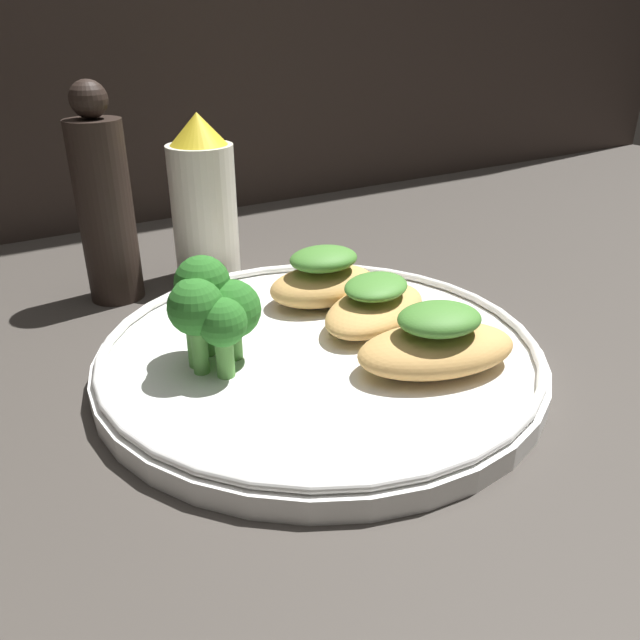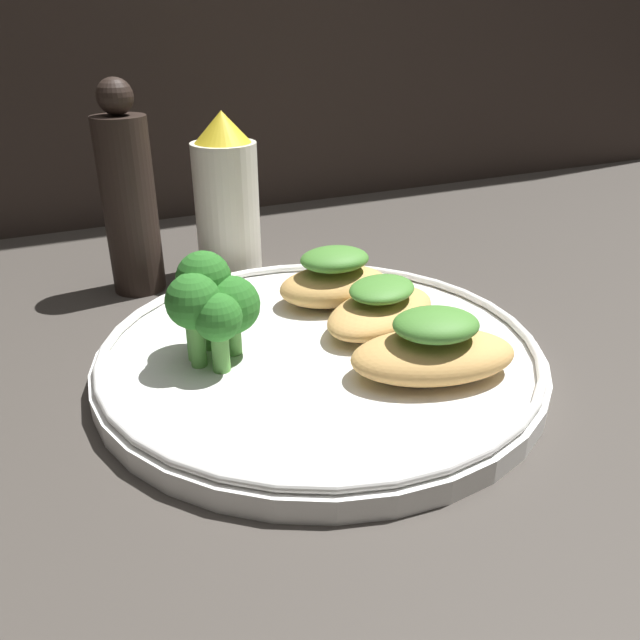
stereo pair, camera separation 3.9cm
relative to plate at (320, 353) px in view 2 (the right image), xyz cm
name	(u,v)px [view 2 (the right image)]	position (x,y,z in cm)	size (l,w,h in cm)	color
ground_plane	(320,373)	(0.00, 0.00, -1.49)	(180.00, 180.00, 1.00)	#3D3833
plate	(320,353)	(0.00, 0.00, 0.00)	(28.68, 28.68, 2.00)	white
grilled_meat_front	(434,350)	(4.61, -5.90, 2.07)	(11.08, 7.95, 4.14)	tan
grilled_meat_middle	(381,308)	(5.06, 0.92, 1.84)	(10.76, 8.63, 3.47)	tan
grilled_meat_back	(334,280)	(4.05, 6.02, 2.20)	(8.83, 6.21, 4.24)	tan
broccoli_bunch	(211,302)	(-6.52, 1.66, 4.27)	(5.92, 6.43, 6.59)	#569942
sauce_bottle	(229,200)	(0.20, 18.46, 5.70)	(5.47, 5.47, 13.99)	silver
pepper_grinder	(129,199)	(-8.05, 18.46, 6.68)	(4.22, 4.22, 16.80)	black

